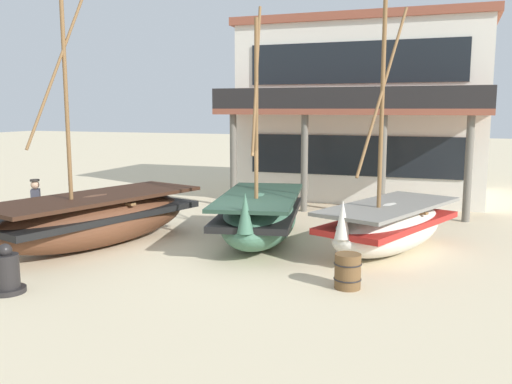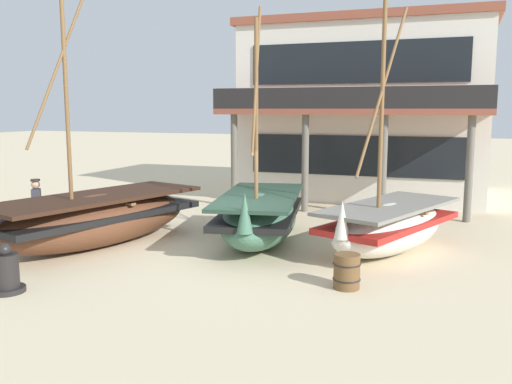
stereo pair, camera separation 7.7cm
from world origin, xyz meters
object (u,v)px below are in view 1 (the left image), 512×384
fisherman_by_hull (37,211)px  capstan_winch (7,274)px  fishing_boat_far_right (259,216)px  harbor_building_main (367,110)px  fishing_boat_near_left (389,225)px  wooden_barrel (348,271)px  fishing_boat_centre_large (96,218)px

fisherman_by_hull → capstan_winch: 4.29m
fishing_boat_far_right → harbor_building_main: (1.22, 9.85, 2.76)m
fishing_boat_near_left → fisherman_by_hull: bearing=-166.9°
fishing_boat_far_right → fishing_boat_near_left: bearing=4.0°
harbor_building_main → fishing_boat_near_left: bearing=-77.8°
wooden_barrel → harbor_building_main: size_ratio=0.07×
capstan_winch → wooden_barrel: 6.63m
wooden_barrel → harbor_building_main: (-1.65, 12.75, 3.14)m
fishing_boat_centre_large → fishing_boat_far_right: (3.87, 1.71, -0.02)m
fishing_boat_far_right → capstan_winch: 6.31m
fishing_boat_centre_large → fishing_boat_far_right: fishing_boat_centre_large is taller
fisherman_by_hull → capstan_winch: fisherman_by_hull is taller
capstan_winch → fishing_boat_near_left: bearing=40.6°
harbor_building_main → wooden_barrel: bearing=-82.6°
capstan_winch → harbor_building_main: size_ratio=0.10×
fishing_boat_near_left → capstan_winch: 8.65m
fishing_boat_centre_large → capstan_winch: (0.61, -3.68, -0.36)m
fisherman_by_hull → harbor_building_main: bearing=59.6°
fishing_boat_near_left → fisherman_by_hull: size_ratio=3.55×
fishing_boat_near_left → harbor_building_main: size_ratio=0.62×
fishing_boat_centre_large → capstan_winch: bearing=-80.6°
fishing_boat_near_left → harbor_building_main: bearing=102.2°
fishing_boat_centre_large → capstan_winch: 3.75m
fishing_boat_far_right → capstan_winch: (-3.26, -5.40, -0.34)m
fishing_boat_far_right → harbor_building_main: bearing=82.9°
fisherman_by_hull → wooden_barrel: 8.59m
fishing_boat_near_left → fishing_boat_far_right: (-3.30, -0.23, 0.05)m
wooden_barrel → fisherman_by_hull: bearing=173.0°
harbor_building_main → fishing_boat_far_right: bearing=-97.1°
fishing_boat_near_left → fisherman_by_hull: 9.18m
fisherman_by_hull → harbor_building_main: harbor_building_main is taller
fisherman_by_hull → fishing_boat_centre_large: bearing=4.5°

